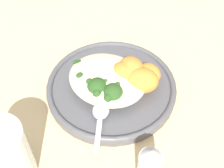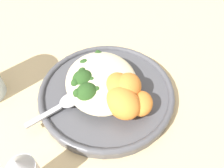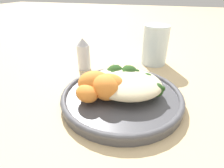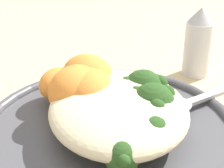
{
  "view_description": "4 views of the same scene",
  "coord_description": "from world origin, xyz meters",
  "px_view_note": "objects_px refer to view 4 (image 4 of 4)",
  "views": [
    {
      "loc": [
        0.2,
        -0.34,
        0.48
      ],
      "look_at": [
        0.0,
        -0.02,
        0.04
      ],
      "focal_mm": 50.0,
      "sensor_mm": 36.0,
      "label": 1
    },
    {
      "loc": [
        0.25,
        -0.04,
        0.33
      ],
      "look_at": [
        0.01,
        -0.0,
        0.05
      ],
      "focal_mm": 35.0,
      "sensor_mm": 36.0,
      "label": 2
    },
    {
      "loc": [
        -0.08,
        0.29,
        0.22
      ],
      "look_at": [
        0.01,
        0.01,
        0.05
      ],
      "focal_mm": 28.0,
      "sensor_mm": 36.0,
      "label": 3
    },
    {
      "loc": [
        -0.3,
        0.01,
        0.22
      ],
      "look_at": [
        -0.0,
        -0.01,
        0.06
      ],
      "focal_mm": 60.0,
      "sensor_mm": 36.0,
      "label": 4
    }
  ],
  "objects_px": {
    "plate": "(110,133)",
    "quinoa_mound": "(119,109)",
    "broccoli_stalk_0": "(114,144)",
    "sweet_potato_chunk_1": "(89,92)",
    "broccoli_stalk_1": "(133,127)",
    "sweet_potato_chunk_3": "(75,90)",
    "broccoli_stalk_2": "(145,106)",
    "sweet_potato_chunk_0": "(88,77)",
    "broccoli_stalk_3": "(134,94)",
    "sweet_potato_chunk_2": "(58,84)",
    "salt_shaker": "(198,42)",
    "spoon": "(180,104)"
  },
  "relations": [
    {
      "from": "broccoli_stalk_2",
      "to": "sweet_potato_chunk_0",
      "type": "bearing_deg",
      "value": 150.26
    },
    {
      "from": "plate",
      "to": "sweet_potato_chunk_3",
      "type": "xyz_separation_m",
      "value": [
        0.03,
        0.03,
        0.03
      ]
    },
    {
      "from": "broccoli_stalk_0",
      "to": "sweet_potato_chunk_3",
      "type": "bearing_deg",
      "value": -169.61
    },
    {
      "from": "sweet_potato_chunk_3",
      "to": "salt_shaker",
      "type": "height_order",
      "value": "salt_shaker"
    },
    {
      "from": "quinoa_mound",
      "to": "sweet_potato_chunk_2",
      "type": "xyz_separation_m",
      "value": [
        0.06,
        0.06,
        -0.0
      ]
    },
    {
      "from": "broccoli_stalk_0",
      "to": "sweet_potato_chunk_0",
      "type": "xyz_separation_m",
      "value": [
        0.1,
        0.02,
        0.01
      ]
    },
    {
      "from": "sweet_potato_chunk_2",
      "to": "quinoa_mound",
      "type": "bearing_deg",
      "value": -136.07
    },
    {
      "from": "plate",
      "to": "sweet_potato_chunk_2",
      "type": "distance_m",
      "value": 0.08
    },
    {
      "from": "broccoli_stalk_0",
      "to": "sweet_potato_chunk_3",
      "type": "relative_size",
      "value": 2.05
    },
    {
      "from": "plate",
      "to": "broccoli_stalk_3",
      "type": "distance_m",
      "value": 0.05
    },
    {
      "from": "quinoa_mound",
      "to": "sweet_potato_chunk_1",
      "type": "height_order",
      "value": "sweet_potato_chunk_1"
    },
    {
      "from": "broccoli_stalk_0",
      "to": "plate",
      "type": "bearing_deg",
      "value": 167.07
    },
    {
      "from": "plate",
      "to": "broccoli_stalk_0",
      "type": "xyz_separation_m",
      "value": [
        -0.05,
        0.0,
        0.02
      ]
    },
    {
      "from": "quinoa_mound",
      "to": "sweet_potato_chunk_1",
      "type": "relative_size",
      "value": 2.34
    },
    {
      "from": "quinoa_mound",
      "to": "sweet_potato_chunk_3",
      "type": "bearing_deg",
      "value": 52.68
    },
    {
      "from": "sweet_potato_chunk_0",
      "to": "spoon",
      "type": "distance_m",
      "value": 0.1
    },
    {
      "from": "broccoli_stalk_2",
      "to": "salt_shaker",
      "type": "xyz_separation_m",
      "value": [
        0.15,
        -0.09,
        0.0
      ]
    },
    {
      "from": "broccoli_stalk_1",
      "to": "salt_shaker",
      "type": "bearing_deg",
      "value": 108.49
    },
    {
      "from": "broccoli_stalk_1",
      "to": "sweet_potato_chunk_0",
      "type": "relative_size",
      "value": 1.54
    },
    {
      "from": "quinoa_mound",
      "to": "sweet_potato_chunk_2",
      "type": "bearing_deg",
      "value": 43.93
    },
    {
      "from": "sweet_potato_chunk_1",
      "to": "sweet_potato_chunk_2",
      "type": "height_order",
      "value": "sweet_potato_chunk_1"
    },
    {
      "from": "plate",
      "to": "salt_shaker",
      "type": "xyz_separation_m",
      "value": [
        0.14,
        -0.13,
        0.03
      ]
    },
    {
      "from": "sweet_potato_chunk_1",
      "to": "spoon",
      "type": "height_order",
      "value": "sweet_potato_chunk_1"
    },
    {
      "from": "broccoli_stalk_1",
      "to": "broccoli_stalk_2",
      "type": "bearing_deg",
      "value": 110.19
    },
    {
      "from": "broccoli_stalk_0",
      "to": "sweet_potato_chunk_1",
      "type": "height_order",
      "value": "sweet_potato_chunk_1"
    },
    {
      "from": "broccoli_stalk_2",
      "to": "sweet_potato_chunk_0",
      "type": "distance_m",
      "value": 0.08
    },
    {
      "from": "plate",
      "to": "broccoli_stalk_0",
      "type": "height_order",
      "value": "broccoli_stalk_0"
    },
    {
      "from": "sweet_potato_chunk_3",
      "to": "broccoli_stalk_2",
      "type": "bearing_deg",
      "value": -114.23
    },
    {
      "from": "quinoa_mound",
      "to": "sweet_potato_chunk_1",
      "type": "distance_m",
      "value": 0.04
    },
    {
      "from": "salt_shaker",
      "to": "broccoli_stalk_3",
      "type": "bearing_deg",
      "value": 140.63
    },
    {
      "from": "plate",
      "to": "quinoa_mound",
      "type": "bearing_deg",
      "value": -119.23
    },
    {
      "from": "broccoli_stalk_0",
      "to": "broccoli_stalk_1",
      "type": "bearing_deg",
      "value": 125.52
    },
    {
      "from": "broccoli_stalk_3",
      "to": "sweet_potato_chunk_0",
      "type": "relative_size",
      "value": 1.55
    },
    {
      "from": "sweet_potato_chunk_1",
      "to": "sweet_potato_chunk_3",
      "type": "distance_m",
      "value": 0.01
    },
    {
      "from": "plate",
      "to": "broccoli_stalk_3",
      "type": "xyz_separation_m",
      "value": [
        0.02,
        -0.03,
        0.03
      ]
    },
    {
      "from": "salt_shaker",
      "to": "sweet_potato_chunk_3",
      "type": "bearing_deg",
      "value": 126.85
    },
    {
      "from": "broccoli_stalk_0",
      "to": "sweet_potato_chunk_2",
      "type": "height_order",
      "value": "sweet_potato_chunk_2"
    },
    {
      "from": "broccoli_stalk_0",
      "to": "sweet_potato_chunk_2",
      "type": "distance_m",
      "value": 0.11
    },
    {
      "from": "broccoli_stalk_3",
      "to": "salt_shaker",
      "type": "relative_size",
      "value": 1.1
    },
    {
      "from": "sweet_potato_chunk_0",
      "to": "broccoli_stalk_2",
      "type": "bearing_deg",
      "value": -137.89
    },
    {
      "from": "broccoli_stalk_1",
      "to": "salt_shaker",
      "type": "height_order",
      "value": "salt_shaker"
    },
    {
      "from": "broccoli_stalk_3",
      "to": "spoon",
      "type": "bearing_deg",
      "value": -15.12
    },
    {
      "from": "broccoli_stalk_3",
      "to": "sweet_potato_chunk_2",
      "type": "bearing_deg",
      "value": 141.81
    },
    {
      "from": "broccoli_stalk_0",
      "to": "sweet_potato_chunk_2",
      "type": "xyz_separation_m",
      "value": [
        0.1,
        0.05,
        0.0
      ]
    },
    {
      "from": "quinoa_mound",
      "to": "broccoli_stalk_3",
      "type": "bearing_deg",
      "value": -34.22
    },
    {
      "from": "plate",
      "to": "quinoa_mound",
      "type": "relative_size",
      "value": 1.68
    },
    {
      "from": "spoon",
      "to": "sweet_potato_chunk_1",
      "type": "bearing_deg",
      "value": 152.61
    },
    {
      "from": "broccoli_stalk_2",
      "to": "broccoli_stalk_3",
      "type": "bearing_deg",
      "value": 121.65
    },
    {
      "from": "sweet_potato_chunk_0",
      "to": "quinoa_mound",
      "type": "bearing_deg",
      "value": -155.42
    },
    {
      "from": "broccoli_stalk_1",
      "to": "sweet_potato_chunk_1",
      "type": "distance_m",
      "value": 0.06
    }
  ]
}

